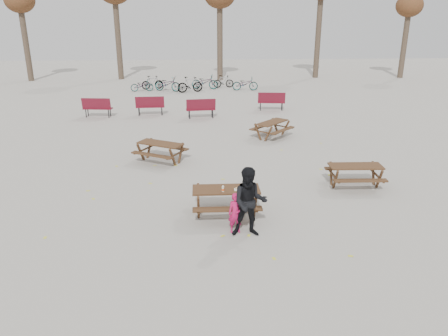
{
  "coord_description": "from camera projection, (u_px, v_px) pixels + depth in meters",
  "views": [
    {
      "loc": [
        -0.66,
        -10.77,
        5.27
      ],
      "look_at": [
        0.0,
        1.0,
        1.0
      ],
      "focal_mm": 35.0,
      "sensor_mm": 36.0,
      "label": 1
    }
  ],
  "objects": [
    {
      "name": "child",
      "position": [
        236.0,
        213.0,
        10.84
      ],
      "size": [
        0.39,
        0.26,
        1.04
      ],
      "primitive_type": "imported",
      "rotation": [
        0.0,
        0.0,
        0.04
      ],
      "color": "#B71650",
      "rests_on": "ground"
    },
    {
      "name": "adult",
      "position": [
        250.0,
        202.0,
        10.57
      ],
      "size": [
        0.89,
        0.71,
        1.77
      ],
      "primitive_type": "imported",
      "rotation": [
        0.0,
        0.0,
        -0.05
      ],
      "color": "black",
      "rests_on": "ground"
    },
    {
      "name": "main_picnic_table",
      "position": [
        226.0,
        195.0,
        11.74
      ],
      "size": [
        1.8,
        1.45,
        0.78
      ],
      "color": "#372314",
      "rests_on": "ground"
    },
    {
      "name": "picnic_table_east",
      "position": [
        355.0,
        176.0,
        13.75
      ],
      "size": [
        1.68,
        1.37,
        0.71
      ],
      "primitive_type": null,
      "rotation": [
        0.0,
        0.0,
        -0.03
      ],
      "color": "#372314",
      "rests_on": "ground"
    },
    {
      "name": "ground",
      "position": [
        226.0,
        215.0,
        11.94
      ],
      "size": [
        80.0,
        80.0,
        0.0
      ],
      "primitive_type": "plane",
      "color": "gray",
      "rests_on": "ground"
    },
    {
      "name": "picnic_table_far",
      "position": [
        272.0,
        130.0,
        19.11
      ],
      "size": [
        2.07,
        2.08,
        0.7
      ],
      "primitive_type": null,
      "rotation": [
        0.0,
        0.0,
        0.82
      ],
      "color": "#372314",
      "rests_on": "ground"
    },
    {
      "name": "bread_roll",
      "position": [
        238.0,
        188.0,
        11.55
      ],
      "size": [
        0.14,
        0.06,
        0.05
      ],
      "primitive_type": "ellipsoid",
      "color": "tan",
      "rests_on": "food_tray"
    },
    {
      "name": "park_bench_row",
      "position": [
        181.0,
        105.0,
        23.15
      ],
      "size": [
        10.9,
        2.3,
        1.03
      ],
      "color": "maroon",
      "rests_on": "ground"
    },
    {
      "name": "bicycle_row",
      "position": [
        191.0,
        83.0,
        30.38
      ],
      "size": [
        8.83,
        2.58,
        1.06
      ],
      "color": "black",
      "rests_on": "ground"
    },
    {
      "name": "soda_bottle",
      "position": [
        223.0,
        189.0,
        11.46
      ],
      "size": [
        0.07,
        0.07,
        0.17
      ],
      "color": "silver",
      "rests_on": "main_picnic_table"
    },
    {
      "name": "fallen_leaves",
      "position": [
        237.0,
        181.0,
        14.31
      ],
      "size": [
        11.0,
        11.0,
        0.01
      ],
      "primitive_type": null,
      "color": "yellow",
      "rests_on": "ground"
    },
    {
      "name": "food_tray",
      "position": [
        238.0,
        190.0,
        11.57
      ],
      "size": [
        0.18,
        0.11,
        0.03
      ],
      "primitive_type": "cube",
      "color": "white",
      "rests_on": "main_picnic_table"
    },
    {
      "name": "picnic_table_north",
      "position": [
        161.0,
        152.0,
        16.02
      ],
      "size": [
        2.1,
        1.98,
        0.72
      ],
      "primitive_type": null,
      "rotation": [
        0.0,
        0.0,
        -0.51
      ],
      "color": "#372314",
      "rests_on": "ground"
    }
  ]
}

